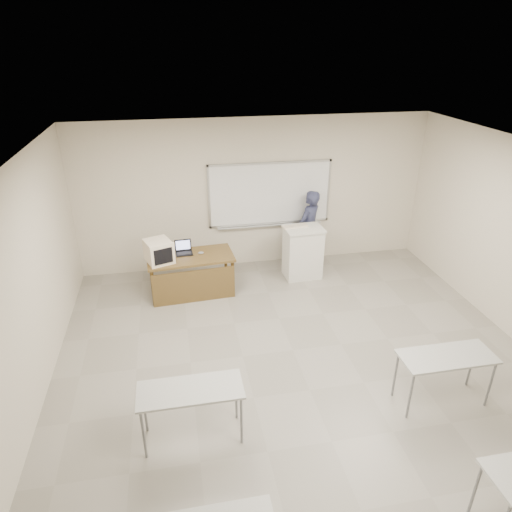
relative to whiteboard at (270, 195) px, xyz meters
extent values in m
cube|color=gray|center=(-0.30, -3.97, -1.49)|extent=(7.00, 8.00, 0.01)
cube|color=white|center=(0.00, 0.00, 0.02)|extent=(2.40, 0.03, 1.20)
cube|color=#B7BABC|center=(0.00, 0.00, 0.64)|extent=(2.48, 0.04, 0.04)
cube|color=#B7BABC|center=(0.00, 0.00, -0.60)|extent=(2.48, 0.04, 0.04)
cube|color=#B7BABC|center=(-1.22, 0.00, 0.02)|extent=(0.04, 0.04, 1.28)
cube|color=#B7BABC|center=(1.22, 0.00, 0.02)|extent=(0.04, 0.04, 1.28)
cube|color=#B7BABC|center=(0.00, -0.05, -0.64)|extent=(2.16, 0.07, 0.02)
cube|color=#AFAFA9|center=(-1.90, -4.47, -0.77)|extent=(1.20, 0.50, 0.03)
cylinder|color=slate|center=(-2.45, -4.67, -1.13)|extent=(0.03, 0.03, 0.70)
cylinder|color=slate|center=(-1.35, -4.67, -1.13)|extent=(0.03, 0.03, 0.70)
cylinder|color=slate|center=(-2.45, -4.27, -1.13)|extent=(0.03, 0.03, 0.70)
cylinder|color=slate|center=(-1.35, -4.27, -1.13)|extent=(0.03, 0.03, 0.70)
cube|color=#AFAFA9|center=(1.30, -4.47, -0.77)|extent=(1.20, 0.50, 0.03)
cylinder|color=slate|center=(0.75, -4.67, -1.13)|extent=(0.03, 0.03, 0.70)
cylinder|color=slate|center=(1.85, -4.67, -1.13)|extent=(0.03, 0.03, 0.70)
cylinder|color=slate|center=(0.75, -4.27, -1.13)|extent=(0.03, 0.03, 0.70)
cylinder|color=slate|center=(1.85, -4.27, -1.13)|extent=(0.03, 0.03, 0.70)
cylinder|color=slate|center=(0.75, -5.97, -1.13)|extent=(0.03, 0.03, 0.70)
cube|color=brown|center=(-1.69, -1.00, -0.75)|extent=(1.54, 0.77, 0.04)
cube|color=brown|center=(-1.69, -1.37, -1.17)|extent=(1.47, 0.03, 0.63)
cylinder|color=#412D11|center=(-2.41, -1.33, -1.13)|extent=(0.06, 0.06, 0.71)
cylinder|color=#412D11|center=(-0.98, -1.33, -1.13)|extent=(0.06, 0.06, 0.71)
cylinder|color=#412D11|center=(-2.41, -0.68, -1.13)|extent=(0.06, 0.06, 0.71)
cylinder|color=#412D11|center=(-0.98, -0.68, -1.13)|extent=(0.06, 0.06, 0.71)
cube|color=white|center=(0.50, -0.77, -0.98)|extent=(0.69, 0.50, 0.99)
cube|color=white|center=(0.50, -0.77, -0.47)|extent=(0.73, 0.54, 0.04)
cube|color=beige|center=(-2.24, -1.10, -0.54)|extent=(0.41, 0.43, 0.39)
cube|color=beige|center=(-2.24, -1.34, -0.54)|extent=(0.43, 0.04, 0.41)
cube|color=black|center=(-2.24, -1.36, -0.54)|extent=(0.33, 0.01, 0.28)
cube|color=black|center=(-1.79, -0.90, -0.72)|extent=(0.30, 0.22, 0.02)
cube|color=black|center=(-1.79, -0.91, -0.71)|extent=(0.25, 0.13, 0.01)
cube|color=black|center=(-1.79, -0.77, -0.61)|extent=(0.30, 0.07, 0.21)
cube|color=#A3ADEE|center=(-1.79, -0.78, -0.61)|extent=(0.26, 0.05, 0.16)
ellipsoid|color=gray|center=(-1.49, -0.95, -0.71)|extent=(0.12, 0.08, 0.04)
cube|color=beige|center=(0.35, -0.69, -0.44)|extent=(0.50, 0.22, 0.03)
imported|color=black|center=(0.76, -0.27, -0.68)|extent=(0.69, 0.67, 1.60)
camera|label=1|loc=(-1.92, -8.53, 2.85)|focal=32.00mm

